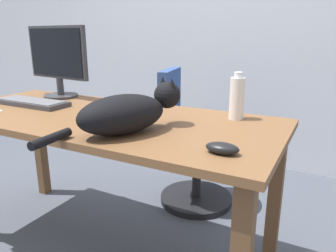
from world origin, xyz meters
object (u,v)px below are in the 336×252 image
Objects in this scene: monitor at (57,59)px; computer_mouse at (222,148)px; water_bottle at (237,98)px; keyboard at (31,102)px; cat at (128,112)px; office_chair at (190,148)px.

monitor is 1.28m from computer_mouse.
water_bottle reaches higher than computer_mouse.
keyboard is at bearing 168.96° from computer_mouse.
water_bottle reaches higher than cat.
office_chair is 1.00m from keyboard.
monitor is at bearing -147.00° from office_chair.
computer_mouse is (0.40, -0.05, -0.06)m from cat.
water_bottle is (0.42, -0.44, 0.45)m from office_chair.
computer_mouse is at bearing -11.04° from keyboard.
water_bottle is (0.31, 0.40, 0.02)m from cat.
computer_mouse is (1.15, -0.22, 0.00)m from keyboard.
computer_mouse is at bearing -21.39° from monitor.
monitor is 1.09× the size of keyboard.
keyboard is at bearing -133.95° from office_chair.
monitor is 0.86× the size of cat.
office_chair reaches higher than keyboard.
office_chair is 8.08× the size of computer_mouse.
computer_mouse is (1.17, -0.46, -0.21)m from monitor.
keyboard is 1.17m from computer_mouse.
office_chair is 1.09m from computer_mouse.
water_bottle reaches higher than office_chair.
office_chair is at bearing 33.00° from monitor.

